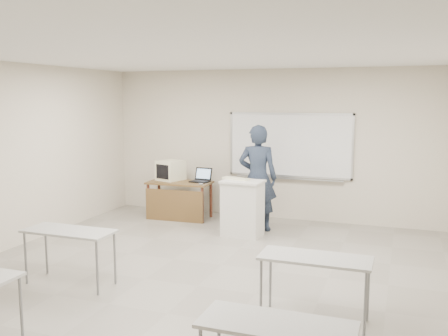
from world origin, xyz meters
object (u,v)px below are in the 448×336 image
at_px(presenter, 258,178).
at_px(whiteboard, 290,146).
at_px(mouse, 201,184).
at_px(keyboard, 236,179).
at_px(instructor_desk, 177,194).
at_px(laptop, 201,179).
at_px(podium, 243,208).
at_px(crt_monitor, 171,170).

bearing_deg(presenter, whiteboard, -116.56).
bearing_deg(mouse, keyboard, -17.47).
relative_size(instructor_desk, keyboard, 2.55).
bearing_deg(instructor_desk, whiteboard, 17.66).
bearing_deg(mouse, presenter, 6.38).
height_order(whiteboard, laptop, whiteboard).
xyz_separation_m(instructor_desk, mouse, (0.55, -0.09, 0.25)).
bearing_deg(keyboard, podium, -15.63).
distance_m(mouse, presenter, 1.21).
height_order(laptop, mouse, laptop).
xyz_separation_m(instructor_desk, keyboard, (1.45, -0.61, 0.49)).
bearing_deg(instructor_desk, laptop, 31.13).
relative_size(podium, keyboard, 1.98).
height_order(crt_monitor, presenter, presenter).
height_order(instructor_desk, mouse, mouse).
bearing_deg(laptop, keyboard, -34.09).
distance_m(whiteboard, instructor_desk, 2.44).
relative_size(mouse, keyboard, 0.18).
xyz_separation_m(crt_monitor, mouse, (0.80, -0.33, -0.18)).
xyz_separation_m(laptop, mouse, (0.15, -0.36, -0.04)).
bearing_deg(crt_monitor, mouse, -3.99).
bearing_deg(mouse, instructor_desk, -176.85).
bearing_deg(mouse, whiteboard, 41.79).
xyz_separation_m(mouse, presenter, (1.19, -0.13, 0.21)).
xyz_separation_m(whiteboard, keyboard, (-0.65, -1.39, -0.48)).
relative_size(podium, crt_monitor, 2.01).
height_order(laptop, presenter, presenter).
relative_size(crt_monitor, presenter, 0.25).
bearing_deg(keyboard, laptop, 152.52).
bearing_deg(crt_monitor, presenter, 5.28).
relative_size(crt_monitor, keyboard, 0.98).
bearing_deg(presenter, laptop, -26.50).
xyz_separation_m(whiteboard, presenter, (-0.36, -1.00, -0.50)).
distance_m(podium, keyboard, 0.53).
bearing_deg(presenter, mouse, -12.65).
relative_size(crt_monitor, mouse, 5.32).
height_order(instructor_desk, crt_monitor, crt_monitor).
distance_m(podium, mouse, 1.24).
xyz_separation_m(podium, keyboard, (-0.15, 0.08, 0.51)).
bearing_deg(mouse, laptop, 125.25).
height_order(whiteboard, crt_monitor, whiteboard).
relative_size(whiteboard, laptop, 6.76).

